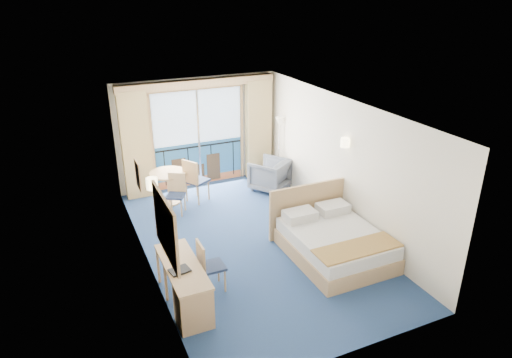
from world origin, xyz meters
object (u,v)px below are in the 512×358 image
bed (333,241)px  desk (191,297)px  armchair (270,175)px  desk_chair (207,264)px  floor_lamp (279,133)px  nightstand (319,205)px  table_chair_b (176,191)px  table_chair_a (194,178)px  round_table (169,180)px

bed → desk: 3.00m
armchair → desk_chair: bearing=16.0°
armchair → floor_lamp: bearing=-173.9°
nightstand → table_chair_b: size_ratio=0.64×
bed → table_chair_a: size_ratio=1.94×
table_chair_a → nightstand: bearing=-161.0°
floor_lamp → nightstand: bearing=-93.1°
desk_chair → table_chair_b: bearing=-5.4°
round_table → table_chair_b: size_ratio=0.94×
armchair → desk: (-3.17, -3.86, 0.01)m
nightstand → desk: desk is taller
desk_chair → table_chair_b: desk_chair is taller
desk_chair → table_chair_a: table_chair_a is taller
bed → table_chair_b: (-2.17, 2.95, 0.20)m
armchair → floor_lamp: (0.43, 0.37, 0.90)m
armchair → table_chair_b: bearing=-28.1°
armchair → desk: size_ratio=0.55×
bed → table_chair_b: bed is taller
desk_chair → round_table: 3.54m
floor_lamp → desk_chair: 4.87m
desk_chair → round_table: (0.26, 3.53, 0.06)m
armchair → table_chair_a: bearing=-36.2°
nightstand → round_table: 3.45m
nightstand → table_chair_a: (-2.22, 1.84, 0.31)m
nightstand → floor_lamp: floor_lamp is taller
armchair → round_table: armchair is taller
desk → desk_chair: (0.46, 0.59, 0.11)m
bed → table_chair_b: size_ratio=2.28×
table_chair_b → bed: bearing=-23.4°
bed → nightstand: 1.54m
bed → floor_lamp: floor_lamp is taller
bed → desk: bearing=-167.5°
desk_chair → round_table: bearing=-4.0°
round_table → table_chair_b: bearing=-86.5°
table_chair_b → round_table: bearing=123.8°
table_chair_a → table_chair_b: table_chair_a is taller
bed → table_chair_a: 3.68m
nightstand → table_chair_a: 2.90m
desk_chair → floor_lamp: bearing=-40.6°
desk → desk_chair: desk_chair is taller
round_table → table_chair_a: size_ratio=0.80×
bed → desk_chair: bearing=-178.6°
desk → table_chair_b: size_ratio=1.71×
nightstand → desk_chair: size_ratio=0.63×
armchair → floor_lamp: size_ratio=0.50×
round_table → floor_lamp: bearing=2.1°
table_chair_a → table_chair_b: 0.62m
nightstand → round_table: round_table is taller
round_table → table_chair_b: 0.53m
table_chair_b → desk_chair: bearing=-65.3°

